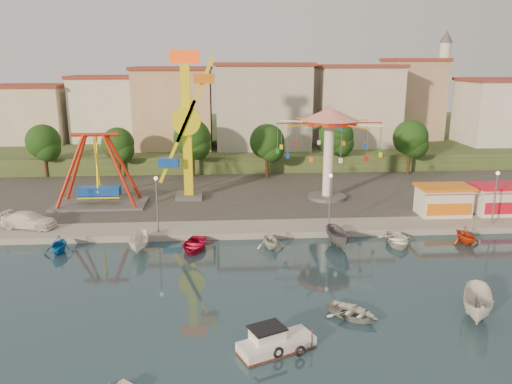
{
  "coord_description": "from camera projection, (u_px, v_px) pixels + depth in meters",
  "views": [
    {
      "loc": [
        -1.92,
        -31.33,
        15.93
      ],
      "look_at": [
        1.14,
        14.0,
        4.0
      ],
      "focal_mm": 35.0,
      "sensor_mm": 36.0,
      "label": 1
    }
  ],
  "objects": [
    {
      "name": "ground",
      "position": [
        253.0,
        300.0,
        34.4
      ],
      "size": [
        200.0,
        200.0,
        0.0
      ],
      "primitive_type": "plane",
      "color": "#132A34",
      "rests_on": "ground"
    },
    {
      "name": "quay_deck",
      "position": [
        233.0,
        147.0,
        94.16
      ],
      "size": [
        200.0,
        100.0,
        0.6
      ],
      "primitive_type": "cube",
      "color": "#9E998E",
      "rests_on": "ground"
    },
    {
      "name": "asphalt_pad",
      "position": [
        239.0,
        186.0,
        63.2
      ],
      "size": [
        90.0,
        28.0,
        0.01
      ],
      "primitive_type": "cube",
      "color": "#4C4944",
      "rests_on": "quay_deck"
    },
    {
      "name": "hill_terrace",
      "position": [
        232.0,
        137.0,
        98.68
      ],
      "size": [
        200.0,
        60.0,
        3.0
      ],
      "primitive_type": "cube",
      "color": "#384C26",
      "rests_on": "ground"
    },
    {
      "name": "pirate_ship_ride",
      "position": [
        98.0,
        172.0,
        53.85
      ],
      "size": [
        10.0,
        5.0,
        8.0
      ],
      "color": "#59595E",
      "rests_on": "quay_deck"
    },
    {
      "name": "kamikaze_tower",
      "position": [
        189.0,
        130.0,
        55.37
      ],
      "size": [
        4.86,
        3.1,
        16.5
      ],
      "color": "#59595E",
      "rests_on": "quay_deck"
    },
    {
      "name": "wave_swinger",
      "position": [
        329.0,
        133.0,
        55.54
      ],
      "size": [
        11.6,
        11.6,
        10.4
      ],
      "color": "#59595E",
      "rests_on": "quay_deck"
    },
    {
      "name": "booth_left",
      "position": [
        443.0,
        200.0,
        51.1
      ],
      "size": [
        5.4,
        3.78,
        3.08
      ],
      "color": "white",
      "rests_on": "quay_deck"
    },
    {
      "name": "booth_mid",
      "position": [
        499.0,
        199.0,
        51.49
      ],
      "size": [
        5.4,
        3.78,
        3.08
      ],
      "color": "white",
      "rests_on": "quay_deck"
    },
    {
      "name": "lamp_post_1",
      "position": [
        157.0,
        206.0,
        45.64
      ],
      "size": [
        0.14,
        0.14,
        5.0
      ],
      "primitive_type": "cylinder",
      "color": "#59595E",
      "rests_on": "quay_deck"
    },
    {
      "name": "lamp_post_2",
      "position": [
        330.0,
        203.0,
        46.68
      ],
      "size": [
        0.14,
        0.14,
        5.0
      ],
      "primitive_type": "cylinder",
      "color": "#59595E",
      "rests_on": "quay_deck"
    },
    {
      "name": "lamp_post_3",
      "position": [
        495.0,
        200.0,
        47.72
      ],
      "size": [
        0.14,
        0.14,
        5.0
      ],
      "primitive_type": "cylinder",
      "color": "#59595E",
      "rests_on": "quay_deck"
    },
    {
      "name": "tree_0",
      "position": [
        43.0,
        142.0,
        67.0
      ],
      "size": [
        4.6,
        4.6,
        7.19
      ],
      "color": "#382314",
      "rests_on": "quay_deck"
    },
    {
      "name": "tree_1",
      "position": [
        118.0,
        144.0,
        67.01
      ],
      "size": [
        4.35,
        4.35,
        6.8
      ],
      "color": "#382314",
      "rests_on": "quay_deck"
    },
    {
      "name": "tree_2",
      "position": [
        192.0,
        138.0,
        67.06
      ],
      "size": [
        5.02,
        5.02,
        7.85
      ],
      "color": "#382314",
      "rests_on": "quay_deck"
    },
    {
      "name": "tree_3",
      "position": [
        267.0,
        142.0,
        66.41
      ],
      "size": [
        4.68,
        4.68,
        7.32
      ],
      "color": "#382314",
      "rests_on": "quay_deck"
    },
    {
      "name": "tree_4",
      "position": [
        336.0,
        136.0,
        69.9
      ],
      "size": [
        4.86,
        4.86,
        7.6
      ],
      "color": "#382314",
      "rests_on": "quay_deck"
    },
    {
      "name": "tree_5",
      "position": [
        410.0,
        138.0,
        68.81
      ],
      "size": [
        4.83,
        4.83,
        7.54
      ],
      "color": "#382314",
      "rests_on": "quay_deck"
    },
    {
      "name": "building_0",
      "position": [
        11.0,
        110.0,
        74.41
      ],
      "size": [
        9.26,
        9.53,
        11.87
      ],
      "primitive_type": "cube",
      "color": "beige",
      "rests_on": "hill_terrace"
    },
    {
      "name": "building_1",
      "position": [
        102.0,
        116.0,
        80.74
      ],
      "size": [
        12.33,
        9.01,
        8.63
      ],
      "primitive_type": "cube",
      "color": "silver",
      "rests_on": "hill_terrace"
    },
    {
      "name": "building_2",
      "position": [
        184.0,
        107.0,
        81.82
      ],
      "size": [
        11.95,
        9.28,
        11.23
      ],
      "primitive_type": "cube",
      "color": "tan",
      "rests_on": "hill_terrace"
    },
    {
      "name": "building_3",
      "position": [
        269.0,
        115.0,
        79.93
      ],
      "size": [
        12.59,
        10.5,
        9.2
      ],
      "primitive_type": "cube",
      "color": "beige",
      "rests_on": "hill_terrace"
    },
    {
      "name": "building_4",
      "position": [
        347.0,
        112.0,
        84.09
      ],
      "size": [
        10.75,
        9.23,
        9.24
      ],
      "primitive_type": "cube",
      "color": "beige",
      "rests_on": "hill_terrace"
    },
    {
      "name": "building_5",
      "position": [
        428.0,
        107.0,
        82.9
      ],
      "size": [
        12.77,
        10.96,
        11.21
      ],
      "primitive_type": "cube",
      "color": "tan",
      "rests_on": "hill_terrace"
    },
    {
      "name": "building_6",
      "position": [
        502.0,
        104.0,
        82.02
      ],
      "size": [
        8.23,
        8.98,
        12.36
      ],
      "primitive_type": "cube",
      "color": "silver",
      "rests_on": "hill_terrace"
    },
    {
      "name": "minaret",
      "position": [
        442.0,
        82.0,
        85.67
      ],
      "size": [
        2.8,
        2.8,
        18.0
      ],
      "color": "silver",
      "rests_on": "hill_terrace"
    },
    {
      "name": "cabin_motorboat",
      "position": [
        274.0,
        344.0,
        28.29
      ],
      "size": [
        4.69,
        3.3,
        1.55
      ],
      "rotation": [
        0.0,
        0.0,
        0.42
      ],
      "color": "white",
      "rests_on": "ground"
    },
    {
      "name": "rowboat_a",
      "position": [
        353.0,
        312.0,
        31.91
      ],
      "size": [
        4.29,
        4.25,
        0.73
      ],
      "primitive_type": "imported",
      "rotation": [
        0.0,
        0.0,
        0.81
      ],
      "color": "silver",
      "rests_on": "ground"
    },
    {
      "name": "skiff",
      "position": [
        478.0,
        304.0,
        31.81
      ],
      "size": [
        3.73,
        5.03,
        1.83
      ],
      "primitive_type": "imported",
      "rotation": [
        0.0,
        0.0,
        -0.47
      ],
      "color": "white",
      "rests_on": "ground"
    },
    {
      "name": "van",
      "position": [
        29.0,
        220.0,
        47.24
      ],
      "size": [
        5.58,
        3.32,
        1.52
      ],
      "primitive_type": "imported",
      "rotation": [
        0.0,
        0.0,
        1.33
      ],
      "color": "white",
      "rests_on": "quay_deck"
    },
    {
      "name": "moored_boat_1",
      "position": [
        59.0,
        244.0,
        42.62
      ],
      "size": [
        2.66,
        3.04,
        1.54
      ],
      "primitive_type": "imported",
      "rotation": [
        0.0,
        0.0,
        0.05
      ],
      "color": "#1464B1",
      "rests_on": "ground"
    },
    {
      "name": "moored_boat_2",
      "position": [
        139.0,
        243.0,
        43.06
      ],
      "size": [
        1.49,
        3.96,
        1.53
      ],
      "primitive_type": "imported",
      "rotation": [
        0.0,
        0.0,
        0.0
      ],
      "color": "white",
      "rests_on": "ground"
    },
    {
      "name": "moored_boat_3",
      "position": [
        194.0,
        245.0,
        43.45
      ],
      "size": [
        3.56,
        4.54,
        0.85
      ],
      "primitive_type": "imported",
      "rotation": [
        0.0,
        0.0,
        -0.16
      ],
      "color": "#BA0E31",
      "rests_on": "ground"
    },
    {
      "name": "moored_boat_4",
      "position": [
        270.0,
        240.0,
        43.81
      ],
      "size": [
        3.02,
        3.31,
        1.5
      ],
      "primitive_type": "imported",
      "rotation": [
        0.0,
        0.0,
        0.22
      ],
      "color": "silver",
      "rests_on": "ground"
    },
    {
      "name": "moored_boat_5",
      "position": [
        338.0,
        237.0,
        44.19
      ],
      "size": [
        2.1,
        4.37,
        1.62
      ],
      "primitive_type": "imported",
      "rotation": [
        0.0,
        0.0,
        0.13
      ],
      "color": "#5D5C61",
      "rests_on": "ground"
    },
    {
      "name": "moored_boat_6",
      "position": [
        397.0,
        240.0,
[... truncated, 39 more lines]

